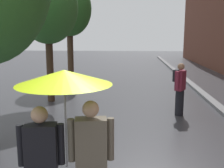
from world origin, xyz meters
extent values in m
cube|color=slate|center=(3.20, 10.00, 0.06)|extent=(0.30, 36.00, 0.12)
cylinder|color=#473323|center=(-2.84, 6.76, 1.25)|extent=(0.26, 0.26, 2.49)
ellipsoid|color=#387533|center=(-2.84, 6.76, 3.50)|extent=(2.20, 2.20, 2.70)
cylinder|color=#473323|center=(-2.97, 10.68, 1.38)|extent=(0.31, 0.31, 2.77)
ellipsoid|color=#2D6628|center=(-2.97, 10.68, 3.80)|extent=(2.24, 2.24, 2.76)
cube|color=black|center=(-0.90, 0.14, 1.09)|extent=(0.43, 0.28, 0.59)
sphere|color=tan|center=(-0.90, 0.14, 1.51)|extent=(0.21, 0.21, 0.21)
cylinder|color=black|center=(-1.15, 0.10, 1.12)|extent=(0.09, 0.09, 0.54)
cylinder|color=black|center=(-0.65, 0.17, 1.12)|extent=(0.09, 0.09, 0.54)
cube|color=#665B4C|center=(-0.28, 0.23, 1.14)|extent=(0.43, 0.28, 0.62)
sphere|color=tan|center=(-0.28, 0.23, 1.57)|extent=(0.21, 0.21, 0.21)
cylinder|color=#665B4C|center=(-0.53, 0.19, 1.17)|extent=(0.09, 0.09, 0.56)
cylinder|color=#665B4C|center=(-0.03, 0.27, 1.17)|extent=(0.09, 0.09, 0.56)
cylinder|color=#9E9EA3|center=(-0.59, 0.20, 1.35)|extent=(0.02, 0.02, 1.10)
cone|color=#BCE019|center=(-0.59, 0.20, 1.97)|extent=(1.18, 1.18, 0.18)
cylinder|color=black|center=(1.72, 5.26, 0.40)|extent=(0.26, 0.26, 0.81)
cube|color=maroon|center=(1.72, 5.26, 1.11)|extent=(0.39, 0.46, 0.61)
sphere|color=#9E7051|center=(1.72, 5.26, 1.54)|extent=(0.21, 0.21, 0.21)
cylinder|color=maroon|center=(1.84, 5.48, 1.14)|extent=(0.09, 0.09, 0.54)
cylinder|color=maroon|center=(1.59, 5.04, 1.14)|extent=(0.09, 0.09, 0.54)
cube|color=black|center=(1.60, 5.33, 1.25)|extent=(0.25, 0.30, 0.36)
camera|label=1|loc=(0.23, -2.94, 2.48)|focal=42.70mm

